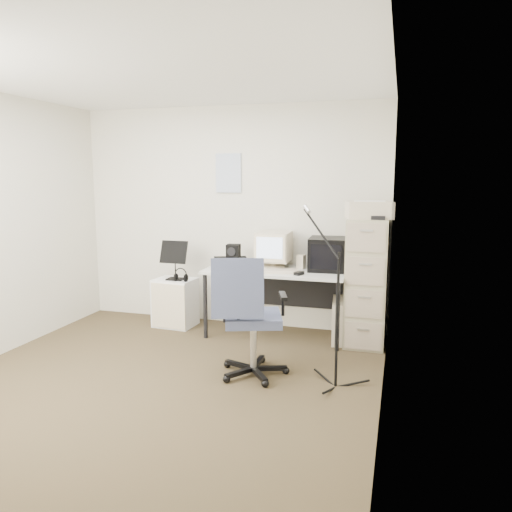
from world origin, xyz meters
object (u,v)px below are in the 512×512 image
(desk, at_px, (276,303))
(side_cart, at_px, (175,302))
(filing_cabinet, at_px, (367,281))
(office_chair, at_px, (253,316))

(desk, relative_size, side_cart, 2.72)
(desk, height_order, side_cart, desk)
(filing_cabinet, bearing_deg, desk, -178.19)
(side_cart, bearing_deg, desk, 2.98)
(filing_cabinet, distance_m, side_cart, 2.19)
(desk, xyz_separation_m, office_chair, (0.08, -1.12, 0.17))
(filing_cabinet, xyz_separation_m, side_cart, (-2.15, -0.01, -0.37))
(filing_cabinet, height_order, office_chair, filing_cabinet)
(filing_cabinet, relative_size, side_cart, 2.36)
(office_chair, xyz_separation_m, side_cart, (-1.28, 1.14, -0.26))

